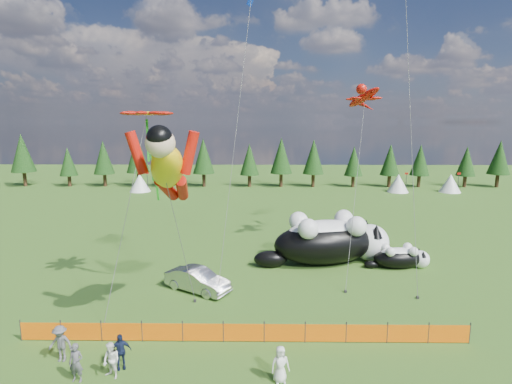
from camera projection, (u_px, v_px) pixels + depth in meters
ground at (246, 313)px, 22.55m from camera, size 160.00×160.00×0.00m
safety_fence at (244, 332)px, 19.51m from camera, size 22.06×0.06×1.10m
tree_line at (256, 163)px, 66.19m from camera, size 90.00×4.00×8.00m
festival_tents at (327, 183)px, 61.57m from camera, size 50.00×3.20×2.80m
cat_large at (331, 240)px, 30.35m from camera, size 10.58×5.32×3.85m
cat_small at (401, 257)px, 29.45m from camera, size 4.87×1.89×1.76m
car at (198, 280)px, 25.43m from camera, size 4.61×3.59×1.46m
spectator_a at (76, 363)px, 16.50m from camera, size 0.64×0.45×1.67m
spectator_b at (111, 361)px, 16.72m from camera, size 0.89×0.76×1.57m
spectator_c at (120, 351)px, 17.37m from camera, size 1.05×0.80×1.61m
spectator_d at (60, 344)px, 17.90m from camera, size 1.14×0.64×1.70m
spectator_e at (280, 364)px, 16.47m from camera, size 0.86×0.66×1.58m
superhero_kite at (167, 168)px, 19.27m from camera, size 5.88×6.46×11.11m
gecko_kite at (364, 98)px, 32.17m from camera, size 5.29×12.26×15.78m
flower_kite at (147, 116)px, 22.95m from camera, size 3.39×5.51×11.77m
diamond_kite_a at (250, 12)px, 25.66m from camera, size 2.36×5.30×19.46m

